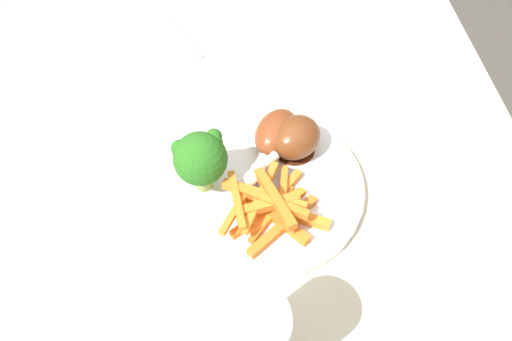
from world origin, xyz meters
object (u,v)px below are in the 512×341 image
(dinner_plate, at_px, (256,184))
(chicken_drumstick_far, at_px, (275,135))
(dining_table, at_px, (223,224))
(carrot_fries_pile, at_px, (272,207))
(broccoli_floret_front, at_px, (201,158))
(chicken_drumstick_near, at_px, (294,139))
(fork, at_px, (175,29))

(dinner_plate, height_order, chicken_drumstick_far, chicken_drumstick_far)
(dining_table, bearing_deg, carrot_fries_pile, -138.10)
(dining_table, xyz_separation_m, chicken_drumstick_far, (0.03, -0.07, 0.15))
(broccoli_floret_front, bearing_deg, dining_table, -28.99)
(chicken_drumstick_near, xyz_separation_m, chicken_drumstick_far, (0.01, 0.02, -0.00))
(carrot_fries_pile, bearing_deg, fork, 20.81)
(dinner_plate, relative_size, broccoli_floret_front, 3.26)
(broccoli_floret_front, distance_m, fork, 0.36)
(dining_table, distance_m, broccoli_floret_front, 0.18)
(chicken_drumstick_far, distance_m, fork, 0.32)
(broccoli_floret_front, xyz_separation_m, chicken_drumstick_near, (0.05, -0.11, -0.03))
(broccoli_floret_front, xyz_separation_m, chicken_drumstick_far, (0.06, -0.09, -0.03))
(dining_table, height_order, carrot_fries_pile, carrot_fries_pile)
(broccoli_floret_front, height_order, fork, broccoli_floret_front)
(chicken_drumstick_far, bearing_deg, broccoli_floret_front, 124.49)
(dinner_plate, xyz_separation_m, chicken_drumstick_near, (0.05, -0.05, 0.03))
(dining_table, bearing_deg, dinner_plate, -115.57)
(chicken_drumstick_far, bearing_deg, chicken_drumstick_near, -113.87)
(dinner_plate, distance_m, carrot_fries_pile, 0.06)
(chicken_drumstick_near, height_order, fork, chicken_drumstick_near)
(dining_table, relative_size, dinner_plate, 3.47)
(dinner_plate, relative_size, chicken_drumstick_near, 2.55)
(dining_table, relative_size, fork, 4.84)
(fork, bearing_deg, dining_table, 165.08)
(dinner_plate, height_order, carrot_fries_pile, carrot_fries_pile)
(broccoli_floret_front, relative_size, chicken_drumstick_near, 0.78)
(dinner_plate, xyz_separation_m, carrot_fries_pile, (-0.05, -0.02, 0.02))
(fork, bearing_deg, chicken_drumstick_near, -178.19)
(carrot_fries_pile, distance_m, chicken_drumstick_far, 0.11)
(dinner_plate, height_order, chicken_drumstick_near, chicken_drumstick_near)
(chicken_drumstick_near, bearing_deg, dinner_plate, 133.91)
(carrot_fries_pile, xyz_separation_m, chicken_drumstick_far, (0.11, -0.01, 0.01))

